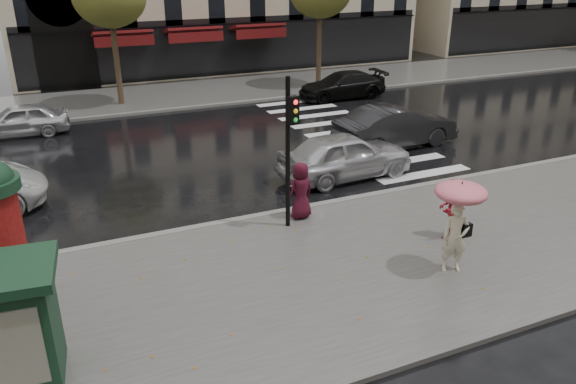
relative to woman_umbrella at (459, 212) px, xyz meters
name	(u,v)px	position (x,y,z in m)	size (l,w,h in m)	color
ground	(322,264)	(-2.56, 1.65, -1.60)	(160.00, 160.00, 0.00)	black
near_sidewalk	(332,272)	(-2.56, 1.15, -1.54)	(90.00, 7.00, 0.12)	#474744
far_sidewalk	(158,97)	(-2.56, 20.65, -1.54)	(90.00, 6.00, 0.12)	#474744
near_kerb	(274,214)	(-2.56, 4.65, -1.53)	(90.00, 0.25, 0.14)	slate
far_kerb	(171,110)	(-2.56, 17.65, -1.53)	(90.00, 0.25, 0.14)	slate
zebra_crossing	(344,131)	(3.44, 11.25, -1.60)	(3.60, 11.75, 0.01)	silver
woman_umbrella	(459,212)	(0.00, 0.00, 0.00)	(1.17, 1.17, 2.25)	beige
woman_red	(449,208)	(1.00, 1.44, -0.69)	(0.77, 0.60, 1.59)	maroon
man_burgundy	(301,191)	(-2.01, 4.05, -0.68)	(0.79, 0.51, 1.62)	#420D1D
traffic_light	(290,139)	(-2.54, 3.63, 0.99)	(0.29, 0.40, 4.08)	black
newsstand	(6,325)	(-9.29, 0.08, -0.35)	(1.98, 1.73, 2.20)	#13321E
car_silver	(345,155)	(0.80, 6.52, -0.82)	(1.86, 4.62, 1.57)	silver
car_darkgrey	(396,126)	(4.24, 8.65, -0.79)	(1.71, 4.91, 1.62)	black
car_black	(342,85)	(6.31, 16.65, -0.93)	(1.90, 4.68, 1.36)	black
car_far_silver	(19,120)	(-9.17, 16.16, -0.94)	(1.57, 3.91, 1.33)	silver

